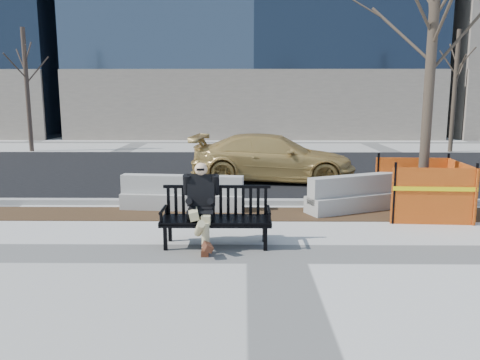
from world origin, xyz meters
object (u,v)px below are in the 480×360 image
at_px(sedan, 273,181).
at_px(bench, 216,246).
at_px(tree_fence, 420,215).
at_px(seated_man, 202,245).
at_px(jersey_barrier_right, 364,210).
at_px(jersey_barrier_left, 183,209).

bearing_deg(sedan, bench, 175.04).
relative_size(bench, sedan, 0.39).
bearing_deg(tree_fence, seated_man, -154.87).
bearing_deg(sedan, jersey_barrier_right, -146.05).
relative_size(seated_man, jersey_barrier_right, 0.49).
distance_m(bench, sedan, 6.43).
xyz_separation_m(bench, tree_fence, (4.28, 2.18, 0.00)).
relative_size(sedan, jersey_barrier_right, 1.70).
relative_size(bench, jersey_barrier_right, 0.67).
xyz_separation_m(sedan, jersey_barrier_left, (-2.25, -3.66, 0.00)).
bearing_deg(bench, tree_fence, 27.09).
distance_m(sedan, jersey_barrier_right, 4.10).
bearing_deg(jersey_barrier_left, bench, -65.10).
bearing_deg(bench, jersey_barrier_left, 109.34).
bearing_deg(tree_fence, sedan, 125.63).
height_order(bench, jersey_barrier_right, bench).
height_order(bench, jersey_barrier_left, bench).
xyz_separation_m(tree_fence, sedan, (-2.95, 4.11, 0.00)).
distance_m(tree_fence, jersey_barrier_right, 1.18).
height_order(sedan, jersey_barrier_right, sedan).
height_order(seated_man, jersey_barrier_left, seated_man).
bearing_deg(jersey_barrier_left, seated_man, -70.00).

